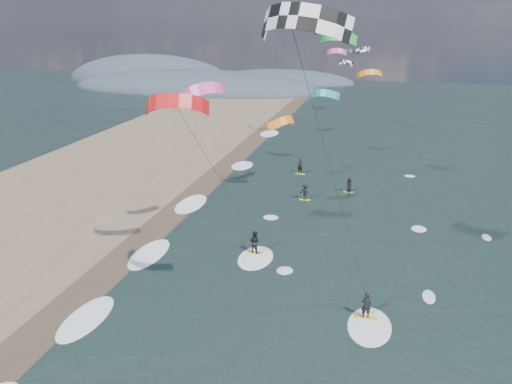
# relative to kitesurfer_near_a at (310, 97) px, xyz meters

# --- Properties ---
(wet_sand_strip) EXTENTS (3.00, 240.00, 0.00)m
(wet_sand_strip) POSITION_rel_kitesurfer_near_a_xyz_m (-15.18, 4.56, -14.12)
(wet_sand_strip) COLOR #382D23
(wet_sand_strip) RESTS_ON ground
(coastal_hills) EXTENTS (80.00, 41.00, 15.00)m
(coastal_hills) POSITION_rel_kitesurfer_near_a_xyz_m (-48.02, 102.42, -14.13)
(coastal_hills) COLOR #3D4756
(coastal_hills) RESTS_ON ground
(kitesurfer_near_a) EXTENTS (7.88, 8.96, 18.40)m
(kitesurfer_near_a) POSITION_rel_kitesurfer_near_a_xyz_m (0.00, 0.00, 0.00)
(kitesurfer_near_a) COLOR gold
(kitesurfer_near_a) RESTS_ON ground
(kitesurfer_near_b) EXTENTS (7.18, 8.56, 13.72)m
(kitesurfer_near_b) POSITION_rel_kitesurfer_near_a_xyz_m (-8.07, 7.50, -5.17)
(kitesurfer_near_b) COLOR gold
(kitesurfer_near_b) RESTS_ON ground
(far_kitesurfers) EXTENTS (7.16, 9.07, 1.81)m
(far_kitesurfers) POSITION_rel_kitesurfer_near_a_xyz_m (-3.18, 27.48, -13.29)
(far_kitesurfers) COLOR gold
(far_kitesurfers) RESTS_ON ground
(bg_kite_field) EXTENTS (13.04, 79.77, 9.67)m
(bg_kite_field) POSITION_rel_kitesurfer_near_a_xyz_m (-4.08, 47.29, -2.64)
(bg_kite_field) COLOR #D83F8C
(bg_kite_field) RESTS_ON ground
(shoreline_surf) EXTENTS (2.40, 79.40, 0.11)m
(shoreline_surf) POSITION_rel_kitesurfer_near_a_xyz_m (-13.98, 9.31, -14.13)
(shoreline_surf) COLOR white
(shoreline_surf) RESTS_ON ground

